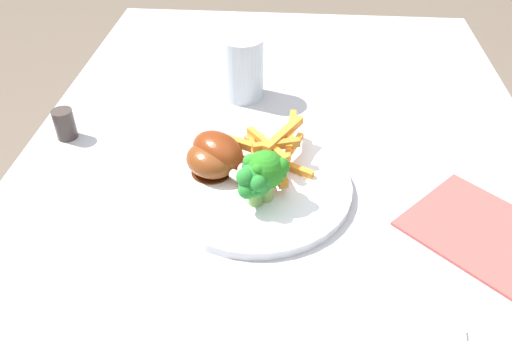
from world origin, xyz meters
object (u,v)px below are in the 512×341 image
at_px(chicken_drumstick_far, 220,153).
at_px(pepper_shaker, 65,124).
at_px(dinner_plate, 256,186).
at_px(chicken_drumstick_near, 213,162).
at_px(broccoli_floret_back, 256,181).
at_px(broccoli_floret_front, 260,169).
at_px(carrot_fries_pile, 272,150).
at_px(broccoli_floret_middle, 267,170).
at_px(dining_table, 279,235).
at_px(water_glass, 243,68).

height_order(chicken_drumstick_far, pepper_shaker, chicken_drumstick_far).
distance_m(dinner_plate, chicken_drumstick_near, 0.06).
bearing_deg(broccoli_floret_back, broccoli_floret_front, 165.75).
xyz_separation_m(dinner_plate, chicken_drumstick_far, (-0.03, -0.05, 0.03)).
height_order(broccoli_floret_front, carrot_fries_pile, broccoli_floret_front).
height_order(dinner_plate, broccoli_floret_middle, broccoli_floret_middle).
bearing_deg(broccoli_floret_back, broccoli_floret_middle, 137.48).
height_order(dining_table, broccoli_floret_middle, broccoli_floret_middle).
xyz_separation_m(dinner_plate, chicken_drumstick_near, (-0.01, -0.06, 0.03)).
distance_m(dining_table, carrot_fries_pile, 0.15).
bearing_deg(carrot_fries_pile, dinner_plate, -22.05).
distance_m(carrot_fries_pile, chicken_drumstick_far, 0.07).
height_order(dining_table, broccoli_floret_back, broccoli_floret_back).
bearing_deg(dining_table, broccoli_floret_back, -22.49).
bearing_deg(dining_table, chicken_drumstick_far, -88.86).
relative_size(dinner_plate, chicken_drumstick_far, 2.06).
bearing_deg(chicken_drumstick_near, dining_table, 99.46).
relative_size(chicken_drumstick_far, pepper_shaker, 2.65).
height_order(broccoli_floret_front, chicken_drumstick_far, broccoli_floret_front).
xyz_separation_m(broccoli_floret_middle, water_glass, (-0.27, -0.06, -0.00)).
bearing_deg(broccoli_floret_back, pepper_shaker, -115.56).
distance_m(dining_table, broccoli_floret_front, 0.18).
xyz_separation_m(dining_table, pepper_shaker, (-0.07, -0.32, 0.13)).
bearing_deg(broccoli_floret_middle, chicken_drumstick_far, -130.60).
relative_size(broccoli_floret_back, water_glass, 0.56).
bearing_deg(pepper_shaker, dining_table, 77.84).
relative_size(broccoli_floret_middle, pepper_shaker, 1.50).
height_order(broccoli_floret_middle, chicken_drumstick_near, broccoli_floret_middle).
bearing_deg(chicken_drumstick_far, broccoli_floret_back, 37.48).
height_order(dinner_plate, broccoli_floret_front, broccoli_floret_front).
bearing_deg(water_glass, chicken_drumstick_far, -2.48).
distance_m(broccoli_floret_middle, chicken_drumstick_far, 0.09).
distance_m(dinner_plate, broccoli_floret_middle, 0.06).
distance_m(carrot_fries_pile, pepper_shaker, 0.31).
bearing_deg(broccoli_floret_front, dining_table, 155.03).
distance_m(broccoli_floret_front, pepper_shaker, 0.32).
bearing_deg(chicken_drumstick_far, dinner_plate, 60.86).
distance_m(chicken_drumstick_far, water_glass, 0.21).
relative_size(dining_table, chicken_drumstick_near, 10.02).
bearing_deg(broccoli_floret_middle, pepper_shaker, -112.58).
bearing_deg(chicken_drumstick_near, chicken_drumstick_far, 152.01).
distance_m(carrot_fries_pile, chicken_drumstick_near, 0.08).
distance_m(chicken_drumstick_near, pepper_shaker, 0.25).
xyz_separation_m(dining_table, dinner_plate, (0.03, -0.03, 0.12)).
height_order(dinner_plate, water_glass, water_glass).
relative_size(dinner_plate, carrot_fries_pile, 1.72).
xyz_separation_m(broccoli_floret_back, chicken_drumstick_far, (-0.07, -0.05, -0.01)).
relative_size(broccoli_floret_back, chicken_drumstick_far, 0.48).
relative_size(dinner_plate, broccoli_floret_back, 4.30).
bearing_deg(pepper_shaker, broccoli_floret_middle, 67.42).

